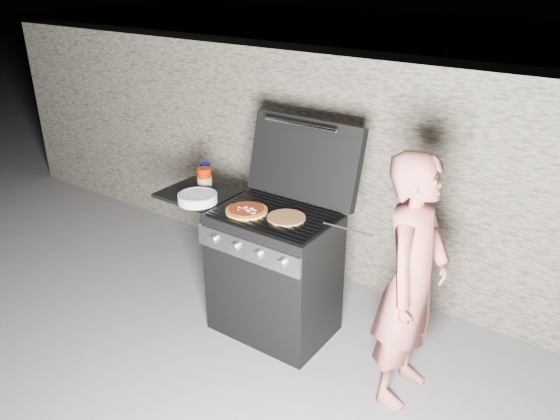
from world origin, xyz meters
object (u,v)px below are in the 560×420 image
Objects in this scene: pizza_topped at (247,210)px; sauce_jar at (205,178)px; person at (412,283)px; gas_grill at (246,263)px.

pizza_topped is 0.54m from sauce_jar.
sauce_jar is 1.69m from person.
gas_grill is 0.49m from pizza_topped.
gas_grill is 0.68m from sauce_jar.
pizza_topped is 1.16m from person.
person reaches higher than gas_grill.
pizza_topped is 0.18× the size of person.
sauce_jar is at bearing 162.36° from pizza_topped.
person is at bearing -4.57° from sauce_jar.
sauce_jar reaches higher than pizza_topped.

